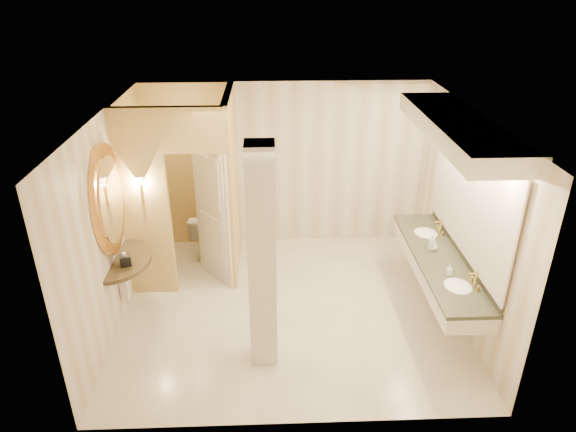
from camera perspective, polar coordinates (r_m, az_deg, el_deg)
name	(u,v)px	position (r m, az deg, el deg)	size (l,w,h in m)	color
floor	(289,308)	(7.22, 0.14, -10.14)	(4.50, 4.50, 0.00)	white
ceiling	(290,116)	(6.03, 0.17, 11.05)	(4.50, 4.50, 0.00)	white
wall_back	(284,165)	(8.35, -0.43, 5.64)	(4.50, 0.02, 2.70)	beige
wall_front	(299,317)	(4.81, 1.18, -11.20)	(4.50, 0.02, 2.70)	beige
wall_left	(110,224)	(6.81, -19.13, -0.81)	(0.02, 4.00, 2.70)	beige
wall_right	(464,217)	(6.97, 18.96, -0.14)	(0.02, 4.00, 2.70)	beige
toilet_closet	(207,190)	(7.42, -8.96, 2.91)	(1.50, 1.55, 2.70)	#D5BB6F
wall_sconce	(140,182)	(6.95, -16.10, 3.64)	(0.14, 0.14, 0.42)	gold
vanity	(451,204)	(6.61, 17.64, 1.29)	(0.75, 2.68, 2.09)	silver
console_shelf	(112,226)	(6.75, -18.96, -1.04)	(1.09, 1.09, 1.99)	black
pillar	(262,261)	(5.65, -2.89, -4.99)	(0.31, 0.31, 2.70)	silver
tissue_box	(125,260)	(6.77, -17.65, -4.69)	(0.13, 0.13, 0.13)	black
toilet	(207,232)	(8.43, -9.03, -1.80)	(0.42, 0.73, 0.74)	white
soap_bottle_a	(449,270)	(6.55, 17.46, -5.76)	(0.06, 0.06, 0.13)	beige
soap_bottle_b	(435,246)	(7.05, 15.98, -3.24)	(0.09, 0.09, 0.11)	silver
soap_bottle_c	(432,242)	(7.01, 15.67, -2.81)	(0.09, 0.09, 0.24)	#C6B28C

